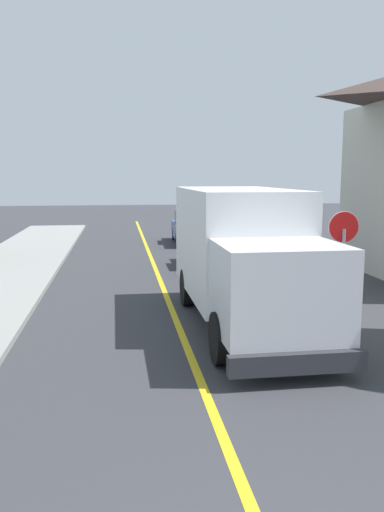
# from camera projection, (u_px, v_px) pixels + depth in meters

# --- Properties ---
(centre_line_yellow) EXTENTS (0.16, 56.00, 0.01)m
(centre_line_yellow) POSITION_uv_depth(u_px,v_px,m) (177.00, 323.00, 12.60)
(centre_line_yellow) COLOR gold
(centre_line_yellow) RESTS_ON ground
(box_truck) EXTENTS (2.46, 7.20, 3.20)m
(box_truck) POSITION_uv_depth(u_px,v_px,m) (243.00, 251.00, 12.31)
(box_truck) COLOR white
(box_truck) RESTS_ON ground
(parked_car_near) EXTENTS (1.80, 4.40, 1.67)m
(parked_car_near) POSITION_uv_depth(u_px,v_px,m) (213.00, 247.00, 20.10)
(parked_car_near) COLOR black
(parked_car_near) RESTS_ON ground
(parked_car_mid) EXTENTS (1.98, 4.47, 1.67)m
(parked_car_mid) POSITION_uv_depth(u_px,v_px,m) (191.00, 228.00, 27.33)
(parked_car_mid) COLOR #2D4793
(parked_car_mid) RESTS_ON ground
(stop_sign) EXTENTS (0.80, 0.10, 2.65)m
(stop_sign) POSITION_uv_depth(u_px,v_px,m) (343.00, 243.00, 13.09)
(stop_sign) COLOR gray
(stop_sign) RESTS_ON ground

